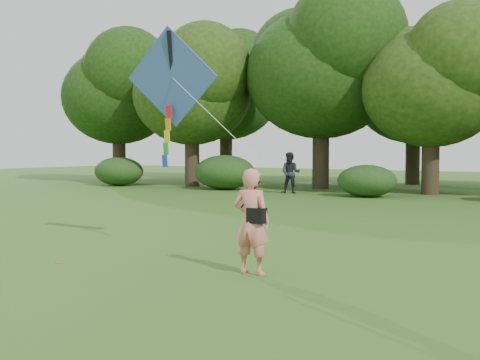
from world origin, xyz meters
The scene contains 7 objects.
ground centered at (0.00, 0.00, 0.00)m, with size 100.00×100.00×0.00m, color #265114.
man_kite_flyer centered at (0.12, 0.42, 0.90)m, with size 0.66×0.43×1.80m, color #F08071.
bystander_left centered at (-7.81, 17.17, 0.98)m, with size 0.95×0.74×1.96m, color #22232E.
crossbody_bag centered at (0.24, 0.39, 1.02)m, with size 0.43×0.20×0.71m.
flying_kite centered at (-2.62, 1.73, 3.57)m, with size 4.04×1.71×2.92m.
shrub_band centered at (-0.72, 17.60, 0.86)m, with size 39.15×3.22×1.88m.
fallen_leaves centered at (0.01, 6.45, 0.01)m, with size 7.63×11.27×0.01m.
Camera 1 is at (5.35, -8.26, 2.14)m, focal length 45.00 mm.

